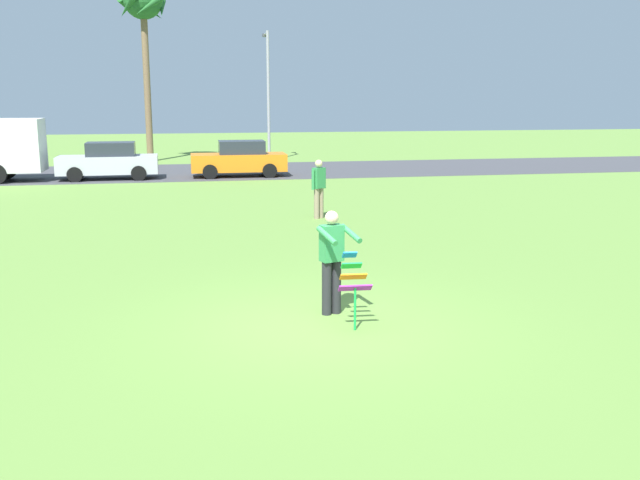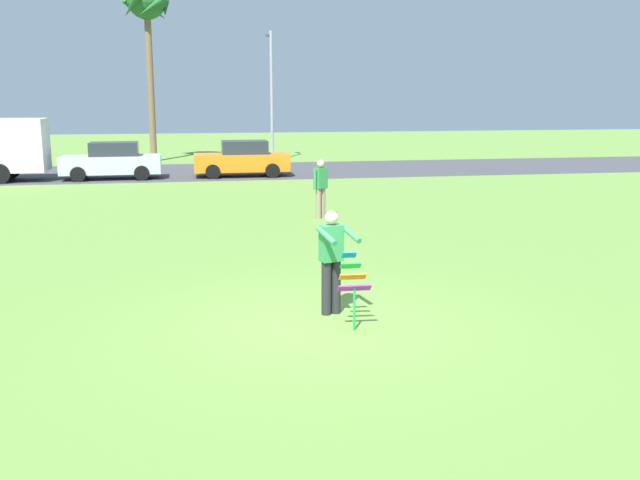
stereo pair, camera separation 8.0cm
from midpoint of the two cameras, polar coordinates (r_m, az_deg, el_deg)
The scene contains 9 objects.
ground_plane at distance 11.27m, azimuth 0.22°, elevation -6.83°, with size 120.00×120.00×0.00m, color olive.
road_strip at distance 34.48m, azimuth -7.22°, elevation 5.53°, with size 120.00×8.00×0.01m, color #424247.
person_kite_flyer at distance 11.56m, azimuth 1.15°, elevation -1.48°, with size 0.68×0.75×1.73m.
kite_held at distance 10.97m, azimuth 2.85°, elevation -3.17°, with size 0.52×0.65×1.14m.
parked_car_silver at distance 32.12m, azimuth -16.34°, elevation 6.10°, with size 4.23×1.89×1.60m.
parked_car_orange at distance 32.06m, azimuth -6.22°, elevation 6.48°, with size 4.21×1.86×1.60m.
palm_tree_right_near at distance 40.65m, azimuth -13.70°, elevation 17.67°, with size 2.58×2.71×9.64m.
streetlight_pole at distance 39.73m, azimuth -3.89°, elevation 12.14°, with size 0.24×1.65×7.00m.
person_walker_near at distance 20.80m, azimuth 0.16°, elevation 4.29°, with size 0.48×0.39×1.73m.
Camera 2 is at (-1.97, -10.51, 3.55)m, focal length 39.74 mm.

